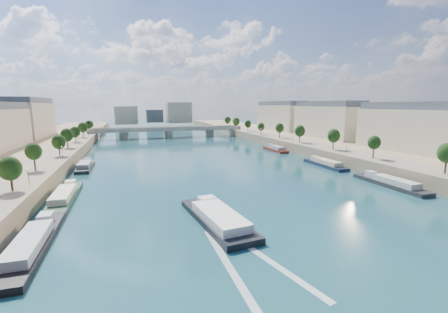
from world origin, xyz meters
TOP-DOWN VIEW (x-y plane):
  - ground at (0.00, 100.00)m, footprint 700.00×700.00m
  - quay_right at (72.00, 100.00)m, footprint 44.00×520.00m
  - pave_left at (-57.00, 100.00)m, footprint 14.00×520.00m
  - pave_right at (57.00, 100.00)m, footprint 14.00×520.00m
  - trees_left at (-55.00, 102.00)m, footprint 4.80×268.80m
  - trees_right at (55.00, 110.00)m, footprint 4.80×268.80m
  - lamps_left at (-52.50, 90.00)m, footprint 0.36×200.36m
  - lamps_right at (52.50, 105.00)m, footprint 0.36×200.36m
  - buildings_right at (85.00, 112.00)m, footprint 16.00×226.00m
  - skyline at (3.19, 319.52)m, footprint 79.00×42.00m
  - bridge at (0.00, 215.85)m, footprint 112.00×12.00m
  - tour_barge at (-12.28, 45.45)m, footprint 10.46×26.99m
  - wake at (-12.28, 28.81)m, footprint 10.73×26.01m
  - moored_barges_left at (-45.50, 43.46)m, footprint 5.00×156.12m
  - moored_barges_right at (45.50, 55.91)m, footprint 5.00×162.41m

SIDE VIEW (x-z plane):
  - ground at x=0.00m, z-range 0.00..0.00m
  - wake at x=-12.28m, z-range 0.00..0.04m
  - moored_barges_right at x=45.50m, z-range -0.96..2.64m
  - moored_barges_left at x=-45.50m, z-range -0.96..2.64m
  - tour_barge at x=-12.28m, z-range -0.87..2.81m
  - quay_right at x=72.00m, z-range 0.00..5.00m
  - pave_left at x=-57.00m, z-range 5.00..5.10m
  - pave_right at x=57.00m, z-range 5.00..5.10m
  - bridge at x=0.00m, z-range 1.01..9.16m
  - lamps_left at x=-52.50m, z-range 5.64..9.92m
  - lamps_right at x=52.50m, z-range 5.64..9.92m
  - trees_left at x=-55.00m, z-range 6.35..14.61m
  - trees_right at x=55.00m, z-range 6.35..14.61m
  - skyline at x=3.19m, z-range 3.66..25.66m
  - buildings_right at x=85.00m, z-range 4.85..28.05m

